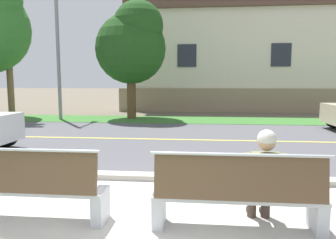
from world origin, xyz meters
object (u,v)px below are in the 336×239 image
object	(u,v)px
bench_left	(26,188)
shade_tree_left	(133,43)
seated_person_olive	(264,175)
bench_right	(238,195)
streetlamp	(59,29)

from	to	relation	value
bench_left	shade_tree_left	bearing A→B (deg)	95.05
seated_person_olive	bench_right	bearing A→B (deg)	-152.61
bench_left	bench_right	bearing A→B (deg)	0.00
bench_right	shade_tree_left	size ratio (longest dim) A/B	0.37
bench_right	streetlamp	bearing A→B (deg)	122.56
bench_right	shade_tree_left	world-z (taller)	shade_tree_left
bench_left	bench_right	distance (m)	2.67
seated_person_olive	streetlamp	world-z (taller)	streetlamp
streetlamp	shade_tree_left	bearing A→B (deg)	9.20
bench_right	seated_person_olive	world-z (taller)	seated_person_olive
shade_tree_left	seated_person_olive	bearing A→B (deg)	-70.60
bench_left	bench_right	size ratio (longest dim) A/B	1.00
bench_right	seated_person_olive	bearing A→B (deg)	27.39
seated_person_olive	shade_tree_left	bearing A→B (deg)	109.40
bench_left	bench_right	xyz separation A→B (m)	(2.67, 0.00, 0.00)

